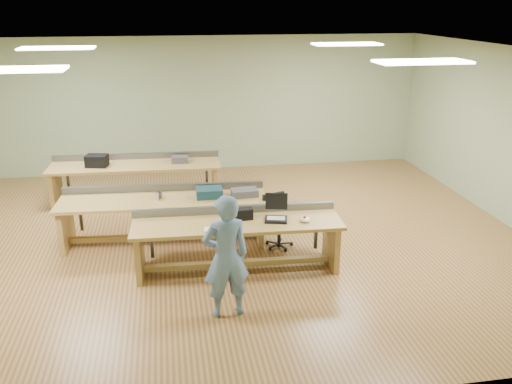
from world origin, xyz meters
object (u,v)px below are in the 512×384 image
camera_bag (244,214)px  mug (158,195)px  drinks_can (157,196)px  workbench_front (237,233)px  task_chair (278,228)px  parts_bin_teal (209,193)px  workbench_mid (163,209)px  laptop_base (276,220)px  parts_bin_grey (245,193)px  workbench_back (136,173)px  person (226,257)px

camera_bag → mug: bearing=134.2°
camera_bag → drinks_can: size_ratio=2.12×
mug → workbench_front: bearing=-46.2°
task_chair → mug: 1.96m
camera_bag → parts_bin_teal: 1.09m
drinks_can → mug: bearing=70.3°
parts_bin_teal → drinks_can: parts_bin_teal is taller
workbench_mid → laptop_base: workbench_mid is taller
parts_bin_grey → drinks_can: bearing=177.6°
task_chair → workbench_front: bearing=-156.9°
workbench_back → mug: workbench_back is taller
workbench_front → person: bearing=-101.7°
laptop_base → parts_bin_grey: parts_bin_grey is taller
camera_bag → drinks_can: (-1.24, 1.02, -0.02)m
workbench_front → parts_bin_teal: 1.14m
workbench_front → parts_bin_grey: bearing=77.8°
workbench_back → parts_bin_teal: parts_bin_teal is taller
person → laptop_base: (0.85, 1.11, -0.03)m
task_chair → parts_bin_teal: 1.23m
workbench_front → laptop_base: workbench_front is taller
workbench_mid → camera_bag: (1.15, -1.08, 0.27)m
laptop_base → camera_bag: 0.46m
workbench_front → camera_bag: size_ratio=12.72×
camera_bag → parts_bin_teal: size_ratio=0.57×
person → camera_bag: 1.32m
person → parts_bin_grey: size_ratio=3.85×
workbench_back → camera_bag: camera_bag is taller
parts_bin_teal → person: bearing=-90.0°
workbench_mid → person: person is taller
workbench_mid → parts_bin_teal: parts_bin_teal is taller
parts_bin_grey → drinks_can: size_ratio=3.69×
workbench_back → drinks_can: drinks_can is taller
laptop_base → task_chair: 0.90m
workbench_mid → parts_bin_teal: 0.78m
parts_bin_teal → workbench_front: bearing=-74.5°
task_chair → parts_bin_grey: parts_bin_grey is taller
camera_bag → mug: camera_bag is taller
workbench_mid → workbench_front: bearing=-43.9°
camera_bag → workbench_front: bearing=-156.5°
workbench_front → parts_bin_teal: bearing=107.9°
workbench_mid → drinks_can: 0.27m
camera_bag → task_chair: (0.63, 0.61, -0.52)m
laptop_base → mug: bearing=156.9°
task_chair → laptop_base: bearing=-123.1°
person → camera_bag: size_ratio=6.71×
workbench_mid → drinks_can: (-0.09, -0.06, 0.24)m
camera_bag → mug: size_ratio=2.00×
laptop_base → parts_bin_grey: (-0.29, 1.10, 0.04)m
parts_bin_teal → mug: (-0.80, 0.08, -0.03)m
person → parts_bin_grey: (0.56, 2.21, 0.01)m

